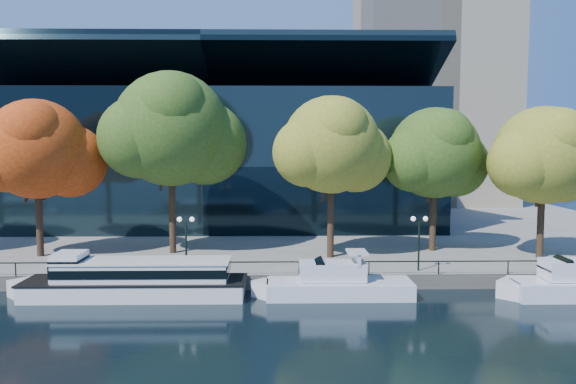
{
  "coord_description": "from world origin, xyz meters",
  "views": [
    {
      "loc": [
        3.49,
        -35.98,
        10.39
      ],
      "look_at": [
        4.31,
        8.0,
        6.52
      ],
      "focal_mm": 35.0,
      "sensor_mm": 36.0,
      "label": 1
    }
  ],
  "objects_px": {
    "tour_boat": "(130,278)",
    "tree_4": "(436,155)",
    "lamp_1": "(186,231)",
    "cruiser_far": "(574,283)",
    "tree_1": "(38,151)",
    "tree_2": "(173,131)",
    "cruiser_near": "(333,283)",
    "tree_5": "(546,157)",
    "tree_3": "(333,147)",
    "lamp_2": "(419,230)"
  },
  "relations": [
    {
      "from": "tour_boat",
      "to": "tree_2",
      "type": "bearing_deg",
      "value": 83.52
    },
    {
      "from": "tree_2",
      "to": "lamp_2",
      "type": "height_order",
      "value": "tree_2"
    },
    {
      "from": "cruiser_far",
      "to": "lamp_2",
      "type": "distance_m",
      "value": 10.69
    },
    {
      "from": "cruiser_far",
      "to": "tree_5",
      "type": "bearing_deg",
      "value": 77.77
    },
    {
      "from": "tree_5",
      "to": "lamp_1",
      "type": "bearing_deg",
      "value": -171.06
    },
    {
      "from": "cruiser_far",
      "to": "tree_5",
      "type": "height_order",
      "value": "tree_5"
    },
    {
      "from": "tour_boat",
      "to": "tree_1",
      "type": "xyz_separation_m",
      "value": [
        -9.63,
        9.15,
        8.39
      ]
    },
    {
      "from": "lamp_2",
      "to": "tour_boat",
      "type": "bearing_deg",
      "value": -170.84
    },
    {
      "from": "tour_boat",
      "to": "tree_2",
      "type": "height_order",
      "value": "tree_2"
    },
    {
      "from": "tree_3",
      "to": "tree_5",
      "type": "bearing_deg",
      "value": -1.79
    },
    {
      "from": "lamp_1",
      "to": "cruiser_far",
      "type": "bearing_deg",
      "value": -8.75
    },
    {
      "from": "tour_boat",
      "to": "tree_4",
      "type": "xyz_separation_m",
      "value": [
        23.66,
        10.97,
        8.04
      ]
    },
    {
      "from": "cruiser_near",
      "to": "lamp_1",
      "type": "bearing_deg",
      "value": 161.35
    },
    {
      "from": "tree_1",
      "to": "tree_2",
      "type": "height_order",
      "value": "tree_2"
    },
    {
      "from": "cruiser_far",
      "to": "tree_3",
      "type": "relative_size",
      "value": 0.77
    },
    {
      "from": "tree_1",
      "to": "tree_5",
      "type": "bearing_deg",
      "value": -1.97
    },
    {
      "from": "tour_boat",
      "to": "tree_4",
      "type": "relative_size",
      "value": 1.3
    },
    {
      "from": "tree_4",
      "to": "cruiser_far",
      "type": "bearing_deg",
      "value": -62.6
    },
    {
      "from": "tour_boat",
      "to": "cruiser_near",
      "type": "relative_size",
      "value": 1.49
    },
    {
      "from": "cruiser_near",
      "to": "lamp_2",
      "type": "bearing_deg",
      "value": 27.78
    },
    {
      "from": "lamp_1",
      "to": "tree_4",
      "type": "bearing_deg",
      "value": 20.68
    },
    {
      "from": "lamp_1",
      "to": "lamp_2",
      "type": "relative_size",
      "value": 1.0
    },
    {
      "from": "tree_1",
      "to": "tree_2",
      "type": "distance_m",
      "value": 10.99
    },
    {
      "from": "cruiser_near",
      "to": "tree_1",
      "type": "height_order",
      "value": "tree_1"
    },
    {
      "from": "tree_3",
      "to": "tree_4",
      "type": "bearing_deg",
      "value": 16.38
    },
    {
      "from": "tree_3",
      "to": "lamp_1",
      "type": "distance_m",
      "value": 13.67
    },
    {
      "from": "tree_1",
      "to": "lamp_2",
      "type": "bearing_deg",
      "value": -11.09
    },
    {
      "from": "tour_boat",
      "to": "cruiser_near",
      "type": "distance_m",
      "value": 13.67
    },
    {
      "from": "tree_2",
      "to": "lamp_2",
      "type": "relative_size",
      "value": 3.82
    },
    {
      "from": "tour_boat",
      "to": "tree_5",
      "type": "distance_m",
      "value": 33.49
    },
    {
      "from": "tree_1",
      "to": "tree_3",
      "type": "xyz_separation_m",
      "value": [
        24.09,
        -0.88,
        0.35
      ]
    },
    {
      "from": "tree_5",
      "to": "tree_2",
      "type": "bearing_deg",
      "value": 175.14
    },
    {
      "from": "tree_2",
      "to": "tree_4",
      "type": "xyz_separation_m",
      "value": [
        22.48,
        0.65,
        -2.0
      ]
    },
    {
      "from": "tour_boat",
      "to": "tree_3",
      "type": "relative_size",
      "value": 1.23
    },
    {
      "from": "lamp_1",
      "to": "tree_5",
      "type": "bearing_deg",
      "value": 8.94
    },
    {
      "from": "cruiser_far",
      "to": "tree_5",
      "type": "xyz_separation_m",
      "value": [
        1.85,
        8.53,
        8.16
      ]
    },
    {
      "from": "cruiser_far",
      "to": "lamp_1",
      "type": "distance_m",
      "value": 26.96
    },
    {
      "from": "cruiser_far",
      "to": "tree_1",
      "type": "xyz_separation_m",
      "value": [
        -39.39,
        9.95,
        8.65
      ]
    },
    {
      "from": "cruiser_near",
      "to": "lamp_2",
      "type": "xyz_separation_m",
      "value": [
        6.66,
        3.51,
        3.0
      ]
    },
    {
      "from": "cruiser_far",
      "to": "cruiser_near",
      "type": "bearing_deg",
      "value": 177.98
    },
    {
      "from": "tree_1",
      "to": "lamp_1",
      "type": "relative_size",
      "value": 3.22
    },
    {
      "from": "tree_1",
      "to": "lamp_1",
      "type": "xyz_separation_m",
      "value": [
        12.9,
        -5.87,
        -5.72
      ]
    },
    {
      "from": "tree_4",
      "to": "tree_1",
      "type": "bearing_deg",
      "value": -176.87
    },
    {
      "from": "tree_2",
      "to": "lamp_1",
      "type": "height_order",
      "value": "tree_2"
    },
    {
      "from": "cruiser_far",
      "to": "tree_3",
      "type": "xyz_separation_m",
      "value": [
        -15.3,
        9.07,
        9.0
      ]
    },
    {
      "from": "tree_3",
      "to": "lamp_1",
      "type": "bearing_deg",
      "value": -155.96
    },
    {
      "from": "tree_3",
      "to": "tree_5",
      "type": "relative_size",
      "value": 1.07
    },
    {
      "from": "tree_4",
      "to": "tour_boat",
      "type": "bearing_deg",
      "value": -155.12
    },
    {
      "from": "tree_1",
      "to": "tree_5",
      "type": "xyz_separation_m",
      "value": [
        41.24,
        -1.42,
        -0.49
      ]
    },
    {
      "from": "cruiser_far",
      "to": "tree_2",
      "type": "bearing_deg",
      "value": 158.74
    }
  ]
}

